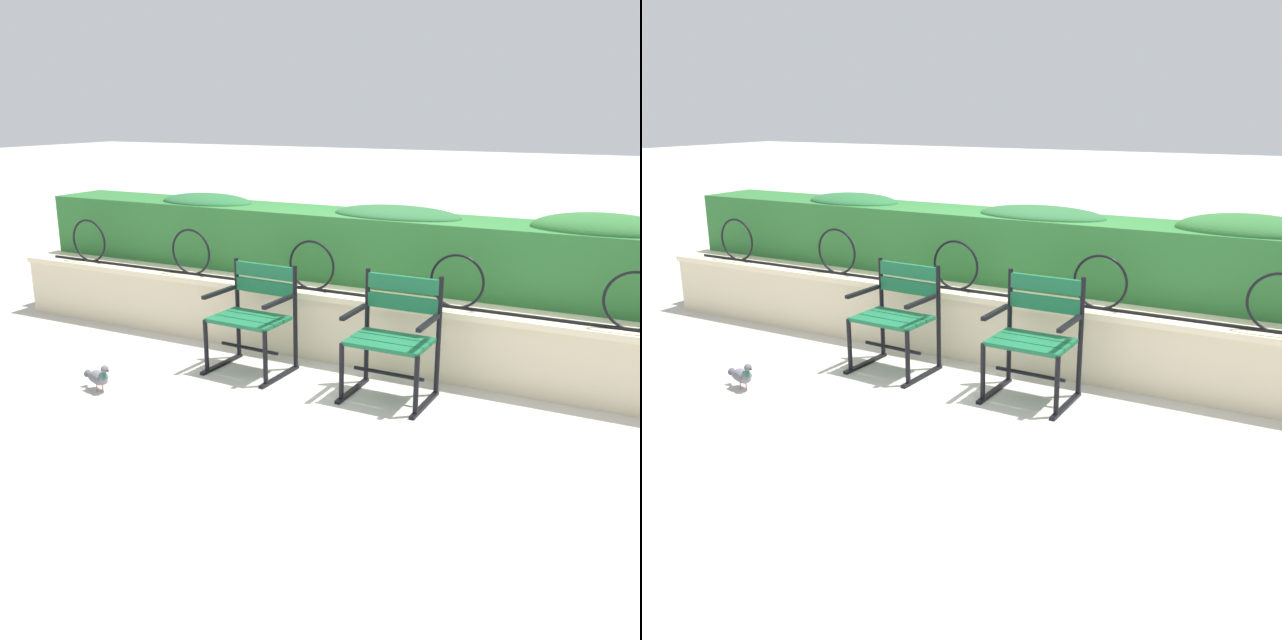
# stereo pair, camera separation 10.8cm
# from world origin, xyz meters

# --- Properties ---
(ground_plane) EXTENTS (60.00, 60.00, 0.00)m
(ground_plane) POSITION_xyz_m (0.00, 0.00, 0.00)
(ground_plane) COLOR #BCB7AD
(stone_wall) EXTENTS (7.22, 0.41, 0.58)m
(stone_wall) POSITION_xyz_m (0.00, 0.78, 0.29)
(stone_wall) COLOR beige
(stone_wall) RESTS_ON ground
(iron_arch_fence) EXTENTS (6.69, 0.02, 0.42)m
(iron_arch_fence) POSITION_xyz_m (-0.34, 0.71, 0.75)
(iron_arch_fence) COLOR black
(iron_arch_fence) RESTS_ON stone_wall
(hedge_row) EXTENTS (7.08, 0.64, 0.71)m
(hedge_row) POSITION_xyz_m (0.04, 1.28, 0.90)
(hedge_row) COLOR #2D7033
(hedge_row) RESTS_ON stone_wall
(park_chair_left) EXTENTS (0.63, 0.55, 0.85)m
(park_chair_left) POSITION_xyz_m (-0.67, 0.22, 0.46)
(park_chair_left) COLOR #19663D
(park_chair_left) RESTS_ON ground
(park_chair_right) EXTENTS (0.61, 0.53, 0.89)m
(park_chair_right) POSITION_xyz_m (0.52, 0.21, 0.47)
(park_chair_right) COLOR #19663D
(park_chair_right) RESTS_ON ground
(pigeon_near_chairs) EXTENTS (0.29, 0.14, 0.22)m
(pigeon_near_chairs) POSITION_xyz_m (-1.46, -0.71, 0.11)
(pigeon_near_chairs) COLOR slate
(pigeon_near_chairs) RESTS_ON ground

